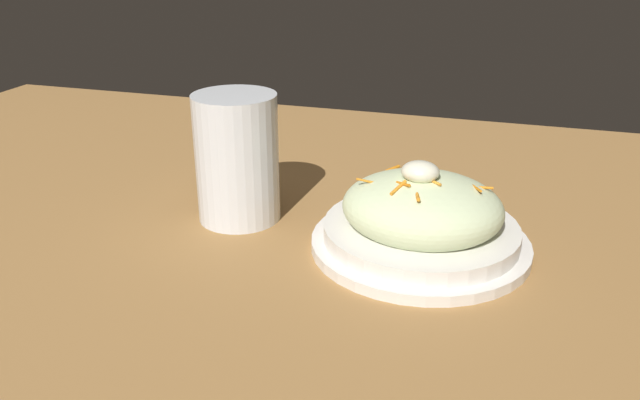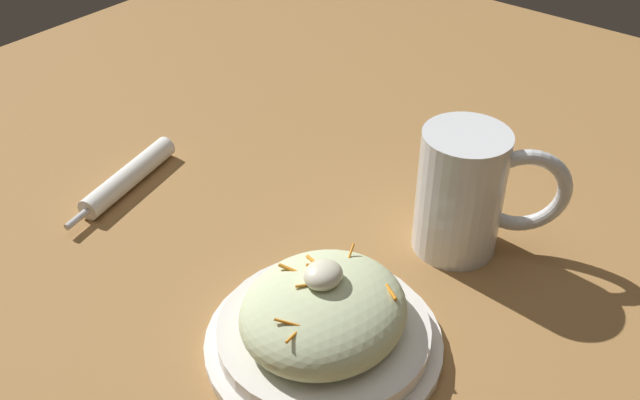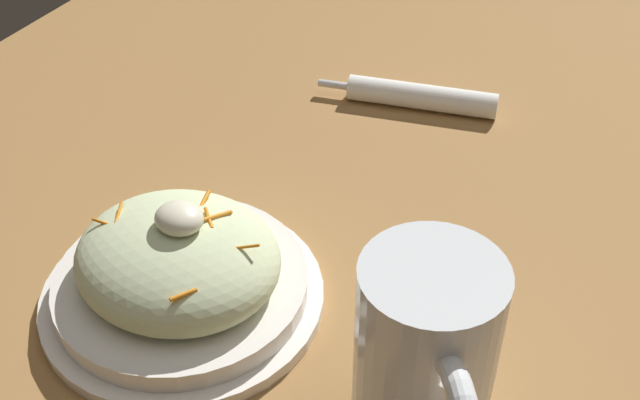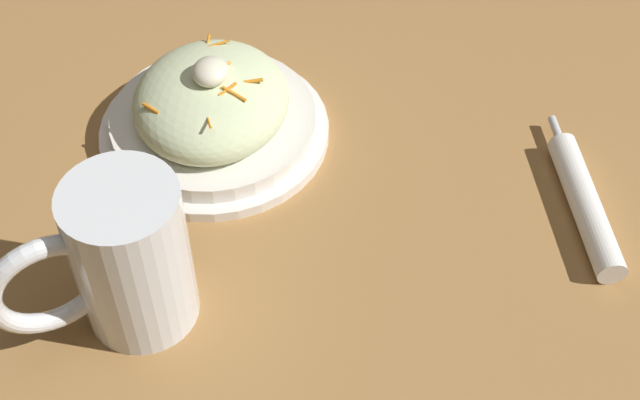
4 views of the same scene
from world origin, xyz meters
The scene contains 4 objects.
ground_plane centered at (0.00, 0.00, 0.00)m, with size 1.43×1.43×0.00m, color #9E703D.
salad_plate centered at (-0.24, -0.19, 0.03)m, with size 0.24×0.24×0.10m.
beer_mug centered at (-0.02, -0.21, 0.07)m, with size 0.13×0.16×0.15m.
napkin_roll centered at (-0.18, 0.19, 0.01)m, with size 0.20×0.07×0.03m.
Camera 4 is at (0.42, 0.01, 0.68)m, focal length 51.73 mm.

